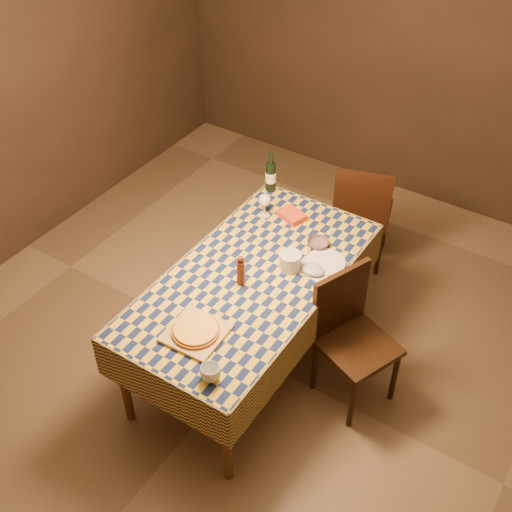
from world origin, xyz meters
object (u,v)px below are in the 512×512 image
object	(u,v)px
wine_bottle	(271,176)
pizza	(196,330)
dining_table	(252,285)
cutting_board	(196,333)
bowl	(318,244)
chair_right	(350,331)
chair_far	(362,210)
white_plate	(325,262)

from	to	relation	value
wine_bottle	pizza	bearing A→B (deg)	-74.23
dining_table	cutting_board	xyz separation A→B (m)	(0.00, -0.57, 0.09)
cutting_board	bowl	size ratio (longest dim) A/B	2.21
pizza	wine_bottle	distance (m)	1.49
pizza	chair_right	distance (m)	0.99
cutting_board	chair_right	distance (m)	0.99
cutting_board	pizza	xyz separation A→B (m)	(0.00, -0.00, 0.02)
dining_table	chair_far	world-z (taller)	chair_far
dining_table	pizza	size ratio (longest dim) A/B	5.29
cutting_board	wine_bottle	xyz separation A→B (m)	(-0.40, 1.43, 0.11)
pizza	chair_far	size ratio (longest dim) A/B	0.37
cutting_board	wine_bottle	size ratio (longest dim) A/B	1.03
dining_table	chair_right	world-z (taller)	chair_right
pizza	dining_table	bearing A→B (deg)	90.24
white_plate	chair_far	bearing A→B (deg)	100.36
dining_table	chair_far	bearing A→B (deg)	83.58
chair_right	pizza	bearing A→B (deg)	-131.46
dining_table	pizza	world-z (taller)	pizza
wine_bottle	white_plate	bearing A→B (deg)	-34.65
pizza	wine_bottle	bearing A→B (deg)	105.77
white_plate	chair_far	xyz separation A→B (m)	(-0.17, 0.95, -0.25)
white_plate	chair_right	world-z (taller)	chair_right
cutting_board	chair_far	xyz separation A→B (m)	(0.15, 1.88, -0.26)
dining_table	white_plate	size ratio (longest dim) A/B	7.19
dining_table	cutting_board	bearing A→B (deg)	-89.76
pizza	bowl	distance (m)	1.07
bowl	chair_right	distance (m)	0.61
chair_right	wine_bottle	bearing A→B (deg)	145.18
bowl	wine_bottle	bearing A→B (deg)	147.85
bowl	chair_far	distance (m)	0.88
wine_bottle	white_plate	size ratio (longest dim) A/B	1.20
dining_table	cutting_board	distance (m)	0.58
dining_table	cutting_board	world-z (taller)	cutting_board
dining_table	pizza	distance (m)	0.58
pizza	chair_right	world-z (taller)	chair_right
bowl	white_plate	xyz separation A→B (m)	(0.12, -0.12, -0.01)
bowl	white_plate	size ratio (longest dim) A/B	0.56
wine_bottle	chair_far	distance (m)	0.80
cutting_board	chair_right	size ratio (longest dim) A/B	0.34
cutting_board	white_plate	bearing A→B (deg)	71.09
dining_table	bowl	xyz separation A→B (m)	(0.20, 0.48, 0.10)
cutting_board	bowl	world-z (taller)	bowl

